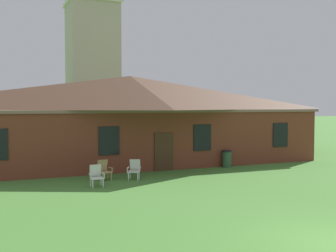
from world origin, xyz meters
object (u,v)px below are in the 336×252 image
Objects in this scene: lawn_chair_near_door at (104,169)px; lawn_chair_by_porch at (96,175)px; trash_bin at (227,159)px; lawn_chair_left_end at (134,169)px.

lawn_chair_by_porch is at bearing -115.68° from lawn_chair_near_door.
lawn_chair_near_door is 0.98× the size of trash_bin.
lawn_chair_by_porch is 1.00× the size of lawn_chair_near_door.
trash_bin reaches higher than lawn_chair_by_porch.
lawn_chair_left_end is at bearing -165.57° from trash_bin.
lawn_chair_by_porch is at bearing -162.21° from trash_bin.
trash_bin reaches higher than lawn_chair_near_door.
lawn_chair_by_porch and lawn_chair_near_door have the same top height.
trash_bin is at bearing 8.90° from lawn_chair_near_door.
lawn_chair_by_porch is 1.00× the size of lawn_chair_left_end.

